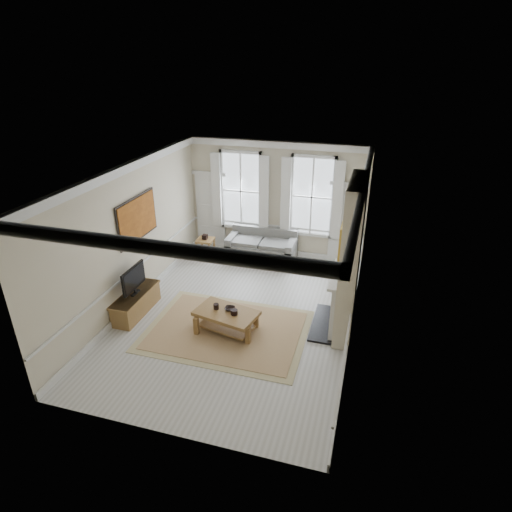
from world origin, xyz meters
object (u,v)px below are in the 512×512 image
(coffee_table, at_px, (226,315))
(tv_stand, at_px, (136,303))
(side_table, at_px, (205,242))
(sofa, at_px, (262,247))

(coffee_table, distance_m, tv_stand, 2.30)
(side_table, bearing_deg, tv_stand, -97.08)
(side_table, distance_m, tv_stand, 3.33)
(sofa, relative_size, side_table, 3.39)
(coffee_table, bearing_deg, tv_stand, -170.36)
(sofa, height_order, side_table, sofa)
(coffee_table, bearing_deg, side_table, 131.24)
(tv_stand, bearing_deg, sofa, 60.59)
(sofa, xyz_separation_m, side_table, (-1.65, -0.36, 0.10))
(sofa, height_order, coffee_table, sofa)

